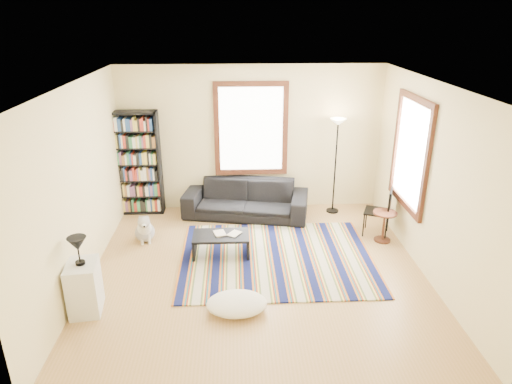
{
  "coord_description": "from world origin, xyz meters",
  "views": [
    {
      "loc": [
        -0.31,
        -6.0,
        3.7
      ],
      "look_at": [
        0.0,
        0.5,
        1.1
      ],
      "focal_mm": 32.0,
      "sensor_mm": 36.0,
      "label": 1
    }
  ],
  "objects_px": {
    "coffee_table": "(221,245)",
    "dog": "(144,227)",
    "sofa": "(246,199)",
    "side_table": "(384,227)",
    "floor_cushion": "(237,304)",
    "floor_lamp": "(335,167)",
    "folding_chair": "(377,212)",
    "bookshelf": "(137,163)",
    "white_cabinet": "(84,288)"
  },
  "relations": [
    {
      "from": "white_cabinet",
      "to": "coffee_table",
      "type": "bearing_deg",
      "value": 31.78
    },
    {
      "from": "sofa",
      "to": "side_table",
      "type": "bearing_deg",
      "value": -15.38
    },
    {
      "from": "coffee_table",
      "to": "side_table",
      "type": "distance_m",
      "value": 2.78
    },
    {
      "from": "sofa",
      "to": "floor_lamp",
      "type": "height_order",
      "value": "floor_lamp"
    },
    {
      "from": "coffee_table",
      "to": "folding_chair",
      "type": "height_order",
      "value": "folding_chair"
    },
    {
      "from": "sofa",
      "to": "folding_chair",
      "type": "height_order",
      "value": "folding_chair"
    },
    {
      "from": "sofa",
      "to": "dog",
      "type": "xyz_separation_m",
      "value": [
        -1.76,
        -0.95,
        -0.08
      ]
    },
    {
      "from": "coffee_table",
      "to": "white_cabinet",
      "type": "height_order",
      "value": "white_cabinet"
    },
    {
      "from": "floor_cushion",
      "to": "side_table",
      "type": "bearing_deg",
      "value": 36.14
    },
    {
      "from": "dog",
      "to": "folding_chair",
      "type": "bearing_deg",
      "value": -11.29
    },
    {
      "from": "floor_cushion",
      "to": "side_table",
      "type": "xyz_separation_m",
      "value": [
        2.52,
        1.84,
        0.17
      ]
    },
    {
      "from": "sofa",
      "to": "floor_cushion",
      "type": "bearing_deg",
      "value": -82.58
    },
    {
      "from": "sofa",
      "to": "coffee_table",
      "type": "xyz_separation_m",
      "value": [
        -0.44,
        -1.51,
        -0.16
      ]
    },
    {
      "from": "bookshelf",
      "to": "side_table",
      "type": "bearing_deg",
      "value": -18.16
    },
    {
      "from": "sofa",
      "to": "folding_chair",
      "type": "relative_size",
      "value": 2.71
    },
    {
      "from": "sofa",
      "to": "white_cabinet",
      "type": "distance_m",
      "value": 3.64
    },
    {
      "from": "white_cabinet",
      "to": "sofa",
      "type": "bearing_deg",
      "value": 46.09
    },
    {
      "from": "coffee_table",
      "to": "side_table",
      "type": "height_order",
      "value": "side_table"
    },
    {
      "from": "coffee_table",
      "to": "white_cabinet",
      "type": "relative_size",
      "value": 1.29
    },
    {
      "from": "sofa",
      "to": "coffee_table",
      "type": "bearing_deg",
      "value": -94.97
    },
    {
      "from": "floor_lamp",
      "to": "folding_chair",
      "type": "relative_size",
      "value": 2.16
    },
    {
      "from": "floor_lamp",
      "to": "white_cabinet",
      "type": "relative_size",
      "value": 2.66
    },
    {
      "from": "bookshelf",
      "to": "coffee_table",
      "type": "relative_size",
      "value": 2.22
    },
    {
      "from": "bookshelf",
      "to": "floor_cushion",
      "type": "height_order",
      "value": "bookshelf"
    },
    {
      "from": "side_table",
      "to": "sofa",
      "type": "bearing_deg",
      "value": 153.35
    },
    {
      "from": "coffee_table",
      "to": "dog",
      "type": "bearing_deg",
      "value": 157.09
    },
    {
      "from": "floor_lamp",
      "to": "sofa",
      "type": "bearing_deg",
      "value": -176.66
    },
    {
      "from": "sofa",
      "to": "side_table",
      "type": "xyz_separation_m",
      "value": [
        2.32,
        -1.17,
        -0.07
      ]
    },
    {
      "from": "floor_lamp",
      "to": "white_cabinet",
      "type": "bearing_deg",
      "value": -142.23
    },
    {
      "from": "bookshelf",
      "to": "folding_chair",
      "type": "height_order",
      "value": "bookshelf"
    },
    {
      "from": "folding_chair",
      "to": "dog",
      "type": "xyz_separation_m",
      "value": [
        -4.03,
        -0.06,
        -0.17
      ]
    },
    {
      "from": "bookshelf",
      "to": "floor_cushion",
      "type": "distance_m",
      "value": 3.87
    },
    {
      "from": "coffee_table",
      "to": "dog",
      "type": "xyz_separation_m",
      "value": [
        -1.32,
        0.56,
        0.08
      ]
    },
    {
      "from": "floor_lamp",
      "to": "side_table",
      "type": "relative_size",
      "value": 3.44
    },
    {
      "from": "bookshelf",
      "to": "dog",
      "type": "xyz_separation_m",
      "value": [
        0.29,
        -1.22,
        -0.74
      ]
    },
    {
      "from": "folding_chair",
      "to": "white_cabinet",
      "type": "xyz_separation_m",
      "value": [
        -4.45,
        -2.02,
        -0.08
      ]
    },
    {
      "from": "sofa",
      "to": "floor_cushion",
      "type": "height_order",
      "value": "sofa"
    },
    {
      "from": "bookshelf",
      "to": "white_cabinet",
      "type": "distance_m",
      "value": 3.25
    },
    {
      "from": "bookshelf",
      "to": "coffee_table",
      "type": "bearing_deg",
      "value": -47.81
    },
    {
      "from": "bookshelf",
      "to": "floor_lamp",
      "type": "relative_size",
      "value": 1.08
    },
    {
      "from": "folding_chair",
      "to": "white_cabinet",
      "type": "bearing_deg",
      "value": -132.68
    },
    {
      "from": "sofa",
      "to": "bookshelf",
      "type": "distance_m",
      "value": 2.17
    },
    {
      "from": "bookshelf",
      "to": "floor_lamp",
      "type": "height_order",
      "value": "bookshelf"
    },
    {
      "from": "coffee_table",
      "to": "white_cabinet",
      "type": "bearing_deg",
      "value": -141.09
    },
    {
      "from": "coffee_table",
      "to": "floor_cushion",
      "type": "distance_m",
      "value": 1.52
    },
    {
      "from": "bookshelf",
      "to": "folding_chair",
      "type": "xyz_separation_m",
      "value": [
        4.33,
        -1.17,
        -0.57
      ]
    },
    {
      "from": "coffee_table",
      "to": "white_cabinet",
      "type": "xyz_separation_m",
      "value": [
        -1.74,
        -1.4,
        0.17
      ]
    },
    {
      "from": "side_table",
      "to": "dog",
      "type": "height_order",
      "value": "side_table"
    },
    {
      "from": "floor_lamp",
      "to": "white_cabinet",
      "type": "xyz_separation_m",
      "value": [
        -3.89,
        -3.01,
        -0.58
      ]
    },
    {
      "from": "sofa",
      "to": "floor_lamp",
      "type": "relative_size",
      "value": 1.25
    }
  ]
}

